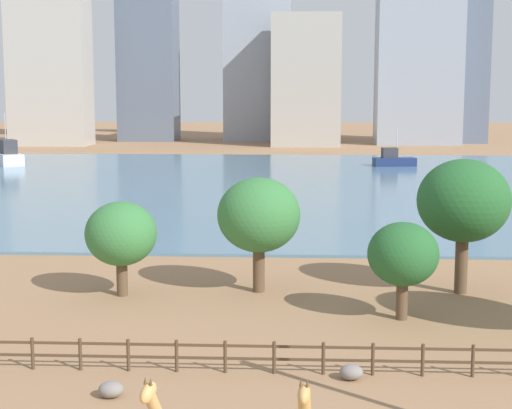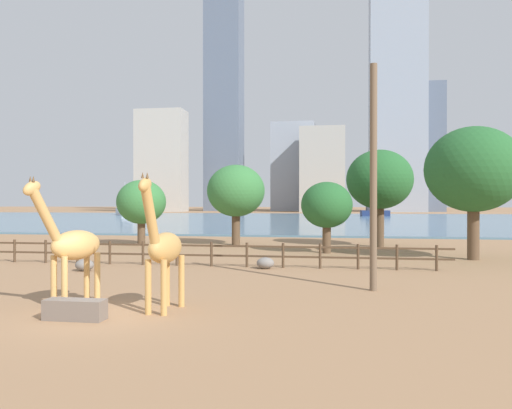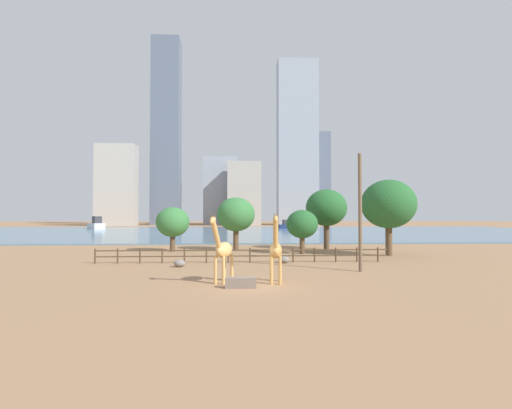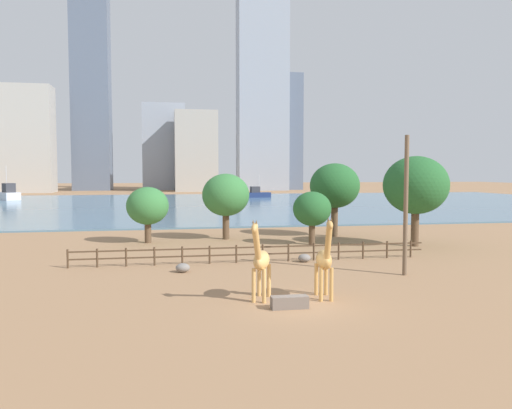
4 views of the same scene
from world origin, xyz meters
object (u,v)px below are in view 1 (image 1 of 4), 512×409
at_px(tree_right_tall, 259,216).
at_px(boat_ferry, 7,156).
at_px(tree_left_small, 403,255).
at_px(tree_right_small, 121,234).
at_px(tree_left_large, 464,201).
at_px(boulder_by_pole, 111,389).
at_px(boulder_near_fence, 351,372).
at_px(boat_sailboat, 393,160).

xyz_separation_m(tree_right_tall, boat_ferry, (-41.63, 73.93, -2.80)).
distance_m(tree_left_small, tree_right_small, 15.14).
relative_size(tree_left_large, tree_left_small, 1.55).
distance_m(boulder_by_pole, tree_right_small, 14.94).
bearing_deg(tree_left_small, tree_left_large, 53.21).
relative_size(tree_left_large, boat_ferry, 0.83).
height_order(boulder_near_fence, tree_left_small, tree_left_small).
relative_size(boulder_near_fence, boat_ferry, 0.10).
bearing_deg(boat_sailboat, tree_left_small, -105.37).
relative_size(boulder_near_fence, tree_right_tall, 0.14).
bearing_deg(boulder_by_pole, boulder_near_fence, 14.10).
relative_size(tree_right_tall, boat_ferry, 0.72).
height_order(tree_right_small, boat_sailboat, boat_sailboat).
bearing_deg(boat_sailboat, tree_right_small, -116.26).
height_order(tree_left_small, boat_sailboat, boat_sailboat).
xyz_separation_m(tree_left_large, boat_ferry, (-52.80, 73.70, -3.63)).
bearing_deg(boat_ferry, boulder_by_pole, 169.07).
xyz_separation_m(tree_left_large, tree_right_tall, (-11.17, -0.24, -0.83)).
bearing_deg(boulder_by_pole, tree_left_large, 44.97).
bearing_deg(boulder_near_fence, boat_sailboat, 81.99).
relative_size(tree_right_small, boat_sailboat, 0.80).
relative_size(boulder_near_fence, boat_sailboat, 0.14).
height_order(tree_left_small, tree_right_small, tree_right_small).
distance_m(boat_ferry, boat_sailboat, 58.19).
xyz_separation_m(boulder_near_fence, boulder_by_pole, (-8.87, -2.23, 0.00)).
relative_size(boulder_by_pole, tree_left_small, 0.19).
height_order(tree_right_small, boat_ferry, boat_ferry).
xyz_separation_m(boulder_near_fence, boat_ferry, (-45.84, 87.28, 1.20)).
height_order(tree_right_tall, boat_ferry, boat_ferry).
height_order(tree_left_large, boat_ferry, boat_ferry).
height_order(boulder_by_pole, tree_left_large, tree_left_large).
relative_size(tree_right_tall, tree_left_small, 1.33).
bearing_deg(boulder_near_fence, tree_left_large, 62.87).
bearing_deg(tree_left_large, boulder_by_pole, -135.03).
bearing_deg(tree_left_large, boulder_near_fence, -117.13).
xyz_separation_m(boulder_near_fence, tree_left_small, (3.03, 8.32, 2.92)).
bearing_deg(boulder_near_fence, tree_left_small, 70.01).
distance_m(tree_left_small, boat_sailboat, 79.98).
bearing_deg(tree_left_large, tree_left_small, -126.79).
bearing_deg(boulder_near_fence, boulder_by_pole, -165.90).
distance_m(tree_left_large, tree_right_tall, 11.20).
distance_m(boulder_by_pole, tree_right_tall, 16.74).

